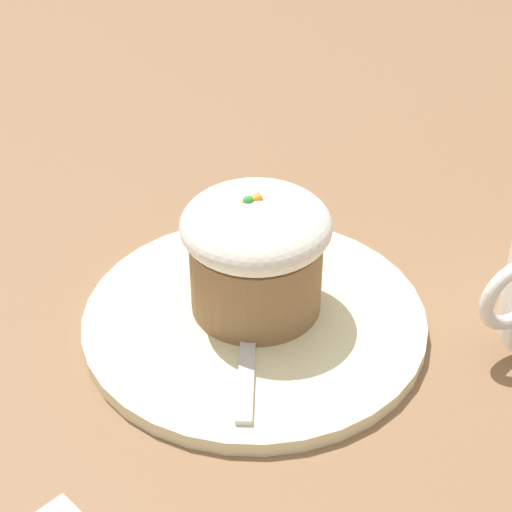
% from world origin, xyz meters
% --- Properties ---
extents(ground_plane, '(4.00, 4.00, 0.00)m').
position_xyz_m(ground_plane, '(0.00, 0.00, 0.00)').
color(ground_plane, '#846042').
extents(dessert_plate, '(0.23, 0.23, 0.01)m').
position_xyz_m(dessert_plate, '(0.00, 0.00, 0.01)').
color(dessert_plate, beige).
rests_on(dessert_plate, ground_plane).
extents(carrot_cake, '(0.10, 0.10, 0.09)m').
position_xyz_m(carrot_cake, '(-0.01, -0.01, 0.06)').
color(carrot_cake, olive).
rests_on(carrot_cake, dessert_plate).
extents(spoon, '(0.08, 0.13, 0.01)m').
position_xyz_m(spoon, '(0.01, 0.00, 0.01)').
color(spoon, silver).
rests_on(spoon, dessert_plate).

